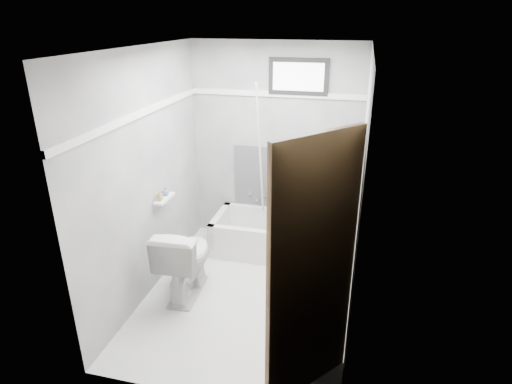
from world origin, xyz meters
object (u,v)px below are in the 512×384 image
(office_chair, at_px, (303,202))
(door, at_px, (348,306))
(toilet, at_px, (185,259))
(bathtub, at_px, (277,236))
(soap_bottle_a, at_px, (160,196))
(soap_bottle_b, at_px, (166,191))

(office_chair, xyz_separation_m, door, (0.57, -2.24, 0.33))
(office_chair, height_order, door, door)
(office_chair, bearing_deg, toilet, -111.31)
(bathtub, distance_m, door, 2.50)
(office_chair, bearing_deg, soap_bottle_a, -124.53)
(office_chair, bearing_deg, door, -52.59)
(bathtub, height_order, door, door)
(door, distance_m, soap_bottle_b, 2.45)
(door, distance_m, soap_bottle_a, 2.37)
(bathtub, height_order, soap_bottle_b, soap_bottle_b)
(office_chair, height_order, toilet, office_chair)
(bathtub, distance_m, toilet, 1.26)
(office_chair, relative_size, toilet, 1.41)
(bathtub, xyz_separation_m, toilet, (-0.73, -1.02, 0.17))
(toilet, relative_size, door, 0.39)
(soap_bottle_b, bearing_deg, bathtub, 33.06)
(bathtub, height_order, toilet, toilet)
(office_chair, bearing_deg, soap_bottle_b, -128.97)
(door, bearing_deg, office_chair, 104.34)
(toilet, height_order, soap_bottle_a, soap_bottle_a)
(door, xyz_separation_m, soap_bottle_b, (-1.92, 1.53, -0.04))
(office_chair, xyz_separation_m, soap_bottle_b, (-1.35, -0.71, 0.29))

